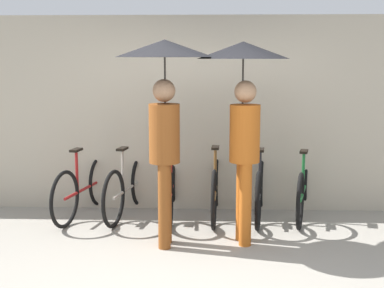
{
  "coord_description": "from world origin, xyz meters",
  "views": [
    {
      "loc": [
        0.24,
        -4.67,
        1.97
      ],
      "look_at": [
        0.0,
        1.37,
        1.0
      ],
      "focal_mm": 50.0,
      "sensor_mm": 36.0,
      "label": 1
    }
  ],
  "objects_px": {
    "parked_bicycle_2": "(172,188)",
    "pedestrian_leading": "(165,84)",
    "parked_bicycle_0": "(84,187)",
    "parked_bicycle_1": "(128,187)",
    "pedestrian_center": "(244,88)",
    "parked_bicycle_4": "(260,189)",
    "parked_bicycle_5": "(304,188)",
    "parked_bicycle_3": "(216,188)"
  },
  "relations": [
    {
      "from": "parked_bicycle_2",
      "to": "pedestrian_leading",
      "type": "bearing_deg",
      "value": 179.08
    },
    {
      "from": "parked_bicycle_0",
      "to": "parked_bicycle_1",
      "type": "xyz_separation_m",
      "value": [
        0.55,
        0.03,
        0.0
      ]
    },
    {
      "from": "pedestrian_center",
      "to": "parked_bicycle_4",
      "type": "bearing_deg",
      "value": 64.01
    },
    {
      "from": "parked_bicycle_5",
      "to": "pedestrian_center",
      "type": "distance_m",
      "value": 1.81
    },
    {
      "from": "pedestrian_center",
      "to": "parked_bicycle_1",
      "type": "bearing_deg",
      "value": 138.94
    },
    {
      "from": "parked_bicycle_5",
      "to": "pedestrian_center",
      "type": "bearing_deg",
      "value": 152.17
    },
    {
      "from": "parked_bicycle_4",
      "to": "pedestrian_center",
      "type": "relative_size",
      "value": 0.78
    },
    {
      "from": "parked_bicycle_0",
      "to": "parked_bicycle_5",
      "type": "bearing_deg",
      "value": -76.09
    },
    {
      "from": "parked_bicycle_4",
      "to": "pedestrian_leading",
      "type": "bearing_deg",
      "value": 138.91
    },
    {
      "from": "parked_bicycle_5",
      "to": "pedestrian_leading",
      "type": "xyz_separation_m",
      "value": [
        -1.65,
        -1.05,
        1.35
      ]
    },
    {
      "from": "parked_bicycle_0",
      "to": "pedestrian_leading",
      "type": "relative_size",
      "value": 0.77
    },
    {
      "from": "parked_bicycle_2",
      "to": "parked_bicycle_3",
      "type": "height_order",
      "value": "parked_bicycle_2"
    },
    {
      "from": "parked_bicycle_0",
      "to": "pedestrian_center",
      "type": "relative_size",
      "value": 0.78
    },
    {
      "from": "parked_bicycle_2",
      "to": "parked_bicycle_0",
      "type": "bearing_deg",
      "value": 90.68
    },
    {
      "from": "parked_bicycle_1",
      "to": "pedestrian_center",
      "type": "bearing_deg",
      "value": -112.03
    },
    {
      "from": "parked_bicycle_1",
      "to": "parked_bicycle_4",
      "type": "xyz_separation_m",
      "value": [
        1.66,
        -0.03,
        -0.0
      ]
    },
    {
      "from": "parked_bicycle_2",
      "to": "parked_bicycle_4",
      "type": "bearing_deg",
      "value": -93.81
    },
    {
      "from": "parked_bicycle_0",
      "to": "parked_bicycle_5",
      "type": "height_order",
      "value": "parked_bicycle_5"
    },
    {
      "from": "parked_bicycle_4",
      "to": "parked_bicycle_5",
      "type": "height_order",
      "value": "parked_bicycle_5"
    },
    {
      "from": "parked_bicycle_1",
      "to": "parked_bicycle_3",
      "type": "distance_m",
      "value": 1.1
    },
    {
      "from": "parked_bicycle_2",
      "to": "parked_bicycle_4",
      "type": "distance_m",
      "value": 1.11
    },
    {
      "from": "pedestrian_center",
      "to": "pedestrian_leading",
      "type": "bearing_deg",
      "value": 179.46
    },
    {
      "from": "parked_bicycle_2",
      "to": "pedestrian_leading",
      "type": "relative_size",
      "value": 0.81
    },
    {
      "from": "parked_bicycle_3",
      "to": "pedestrian_center",
      "type": "distance_m",
      "value": 1.58
    },
    {
      "from": "parked_bicycle_4",
      "to": "pedestrian_center",
      "type": "height_order",
      "value": "pedestrian_center"
    },
    {
      "from": "parked_bicycle_3",
      "to": "pedestrian_leading",
      "type": "distance_m",
      "value": 1.74
    },
    {
      "from": "parked_bicycle_0",
      "to": "parked_bicycle_4",
      "type": "relative_size",
      "value": 0.99
    },
    {
      "from": "parked_bicycle_1",
      "to": "parked_bicycle_5",
      "type": "height_order",
      "value": "parked_bicycle_5"
    },
    {
      "from": "parked_bicycle_3",
      "to": "pedestrian_leading",
      "type": "relative_size",
      "value": 0.79
    },
    {
      "from": "parked_bicycle_3",
      "to": "pedestrian_leading",
      "type": "bearing_deg",
      "value": 153.5
    },
    {
      "from": "parked_bicycle_5",
      "to": "pedestrian_center",
      "type": "height_order",
      "value": "pedestrian_center"
    },
    {
      "from": "parked_bicycle_0",
      "to": "pedestrian_leading",
      "type": "distance_m",
      "value": 2.0
    },
    {
      "from": "parked_bicycle_4",
      "to": "pedestrian_leading",
      "type": "relative_size",
      "value": 0.78
    },
    {
      "from": "parked_bicycle_2",
      "to": "parked_bicycle_3",
      "type": "relative_size",
      "value": 1.03
    },
    {
      "from": "parked_bicycle_0",
      "to": "parked_bicycle_2",
      "type": "height_order",
      "value": "parked_bicycle_2"
    },
    {
      "from": "parked_bicycle_1",
      "to": "parked_bicycle_5",
      "type": "bearing_deg",
      "value": -78.22
    },
    {
      "from": "parked_bicycle_5",
      "to": "pedestrian_center",
      "type": "xyz_separation_m",
      "value": [
        -0.82,
        -0.93,
        1.31
      ]
    },
    {
      "from": "parked_bicycle_3",
      "to": "pedestrian_leading",
      "type": "xyz_separation_m",
      "value": [
        -0.54,
        -0.98,
        1.33
      ]
    },
    {
      "from": "parked_bicycle_5",
      "to": "parked_bicycle_0",
      "type": "bearing_deg",
      "value": 105.25
    },
    {
      "from": "parked_bicycle_0",
      "to": "parked_bicycle_1",
      "type": "distance_m",
      "value": 0.55
    },
    {
      "from": "parked_bicycle_5",
      "to": "pedestrian_leading",
      "type": "distance_m",
      "value": 2.37
    },
    {
      "from": "parked_bicycle_1",
      "to": "parked_bicycle_2",
      "type": "xyz_separation_m",
      "value": [
        0.55,
        0.01,
        -0.01
      ]
    }
  ]
}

